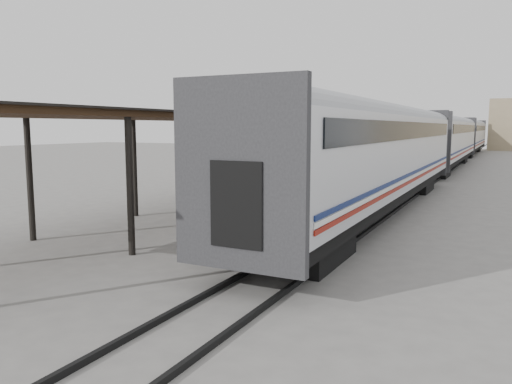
{
  "coord_description": "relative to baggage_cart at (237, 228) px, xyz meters",
  "views": [
    {
      "loc": [
        8.12,
        -12.82,
        3.63
      ],
      "look_at": [
        1.43,
        0.37,
        1.7
      ],
      "focal_mm": 35.0,
      "sensor_mm": 36.0,
      "label": 1
    }
  ],
  "objects": [
    {
      "name": "ground",
      "position": [
        -1.06,
        0.12,
        -0.65
      ],
      "size": [
        160.0,
        160.0,
        0.0
      ],
      "primitive_type": "plane",
      "color": "slate",
      "rests_on": "ground"
    },
    {
      "name": "train",
      "position": [
        2.13,
        33.91,
        2.04
      ],
      "size": [
        3.45,
        76.01,
        4.01
      ],
      "color": "silver",
      "rests_on": "ground"
    },
    {
      "name": "canopy",
      "position": [
        -4.46,
        24.12,
        3.36
      ],
      "size": [
        4.9,
        64.3,
        4.15
      ],
      "color": "#422B19",
      "rests_on": "ground"
    },
    {
      "name": "rails",
      "position": [
        2.14,
        34.12,
        -0.59
      ],
      "size": [
        1.54,
        150.0,
        0.12
      ],
      "color": "black",
      "rests_on": "ground"
    },
    {
      "name": "building_left",
      "position": [
        -11.06,
        82.12,
        2.35
      ],
      "size": [
        12.0,
        8.0,
        6.0
      ],
      "primitive_type": "cube",
      "color": "tan",
      "rests_on": "ground"
    },
    {
      "name": "baggage_cart",
      "position": [
        0.0,
        0.0,
        0.0
      ],
      "size": [
        1.47,
        2.51,
        0.86
      ],
      "rotation": [
        0.0,
        0.0,
        -0.1
      ],
      "color": "brown",
      "rests_on": "ground"
    },
    {
      "name": "suitcase_stack",
      "position": [
        -0.1,
        0.33,
        0.43
      ],
      "size": [
        1.4,
        1.15,
        0.59
      ],
      "rotation": [
        0.0,
        0.0,
        -0.1
      ],
      "color": "#3D3D40",
      "rests_on": "baggage_cart"
    },
    {
      "name": "luggage_tug",
      "position": [
        -2.8,
        17.62,
        0.01
      ],
      "size": [
        1.23,
        1.76,
        1.43
      ],
      "rotation": [
        0.0,
        0.0,
        -0.16
      ],
      "color": "maroon",
      "rests_on": "ground"
    },
    {
      "name": "porter",
      "position": [
        0.14,
        -0.65,
        1.16
      ],
      "size": [
        0.74,
        0.82,
        1.89
      ],
      "primitive_type": "imported",
      "rotation": [
        0.0,
        0.0,
        1.05
      ],
      "color": "navy",
      "rests_on": "baggage_cart"
    },
    {
      "name": "pedestrian",
      "position": [
        -3.37,
        12.77,
        0.29
      ],
      "size": [
        1.17,
        0.7,
        1.87
      ],
      "primitive_type": "imported",
      "rotation": [
        0.0,
        0.0,
        3.38
      ],
      "color": "black",
      "rests_on": "ground"
    }
  ]
}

